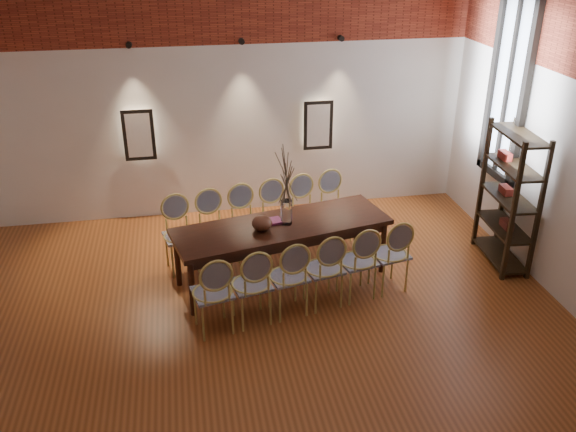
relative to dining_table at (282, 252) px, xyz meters
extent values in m
cube|color=#975024|center=(-0.40, -1.37, -0.39)|extent=(7.00, 7.00, 0.02)
cube|color=silver|center=(-0.40, 2.18, 1.62)|extent=(7.00, 0.10, 4.00)
cube|color=maroon|center=(-0.40, -4.85, 2.88)|extent=(7.00, 0.02, 1.50)
cube|color=#FFEAC6|center=(-1.70, 2.08, 0.93)|extent=(0.36, 0.06, 0.66)
cube|color=#FFEAC6|center=(0.90, 2.08, 0.93)|extent=(0.36, 0.06, 0.66)
cylinder|color=black|center=(-1.70, 2.05, 2.17)|extent=(0.08, 0.10, 0.08)
cylinder|color=black|center=(-0.20, 2.05, 2.17)|extent=(0.08, 0.10, 0.08)
cylinder|color=black|center=(1.20, 2.05, 2.17)|extent=(0.08, 0.10, 0.08)
cube|color=silver|center=(3.06, 0.63, 1.77)|extent=(0.02, 0.78, 2.38)
cube|color=black|center=(3.04, 0.63, 1.77)|extent=(0.08, 0.90, 2.50)
cube|color=black|center=(3.04, 0.63, 1.77)|extent=(0.06, 0.06, 2.40)
cube|color=#33150C|center=(0.00, 0.00, 0.00)|extent=(2.73, 1.38, 0.75)
cylinder|color=silver|center=(0.06, 0.01, 0.53)|extent=(0.14, 0.14, 0.30)
ellipsoid|color=#562D1D|center=(-0.26, -0.11, 0.46)|extent=(0.24, 0.24, 0.18)
cube|color=#852B61|center=(-0.12, 0.06, 0.39)|extent=(0.29, 0.23, 0.03)
camera|label=1|loc=(-1.10, -6.44, 3.64)|focal=38.00mm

